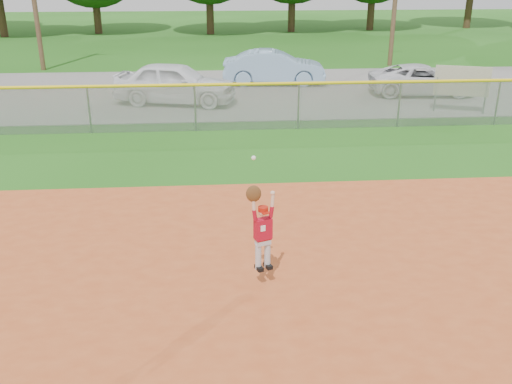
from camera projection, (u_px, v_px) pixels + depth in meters
ground at (183, 299)px, 9.25m from camera, size 120.00×120.00×0.00m
parking_strip at (199, 92)px, 24.04m from camera, size 44.00×10.00×0.03m
car_white_a at (175, 83)px, 21.73m from camera, size 4.91×2.84×1.57m
car_blue at (274, 67)px, 25.27m from camera, size 4.59×1.92×1.48m
car_white_b at (423, 80)px, 23.29m from camera, size 4.48×2.31×1.21m
sponsor_sign at (462, 82)px, 20.28m from camera, size 1.81×0.69×1.69m
outfield_fence at (195, 104)px, 18.17m from camera, size 40.06×0.10×1.55m
ballplayer at (262, 228)px, 9.23m from camera, size 0.49×0.28×2.00m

